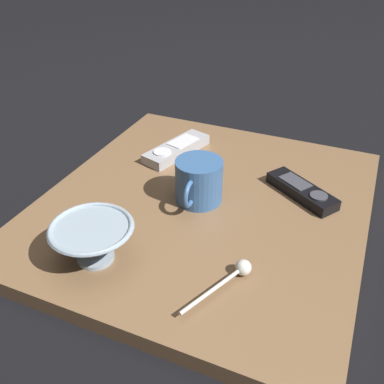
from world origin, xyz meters
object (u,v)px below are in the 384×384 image
(tv_remote_far, at_px, (177,149))
(tv_remote_near, at_px, (302,191))
(cereal_bowl, at_px, (93,240))
(teaspoon, at_px, (237,272))
(coffee_mug, at_px, (199,181))

(tv_remote_far, bearing_deg, tv_remote_near, 78.87)
(cereal_bowl, relative_size, teaspoon, 0.99)
(coffee_mug, xyz_separation_m, tv_remote_far, (-0.15, -0.12, -0.03))
(teaspoon, height_order, tv_remote_far, same)
(teaspoon, relative_size, tv_remote_near, 0.87)
(cereal_bowl, relative_size, tv_remote_far, 0.73)
(teaspoon, bearing_deg, coffee_mug, -141.79)
(coffee_mug, height_order, tv_remote_near, coffee_mug)
(coffee_mug, bearing_deg, tv_remote_far, -142.27)
(teaspoon, xyz_separation_m, tv_remote_far, (-0.33, -0.25, -0.00))
(coffee_mug, height_order, tv_remote_far, coffee_mug)
(cereal_bowl, height_order, tv_remote_near, cereal_bowl)
(tv_remote_near, bearing_deg, cereal_bowl, -40.40)
(teaspoon, bearing_deg, cereal_bowl, -77.83)
(tv_remote_far, bearing_deg, coffee_mug, 37.73)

